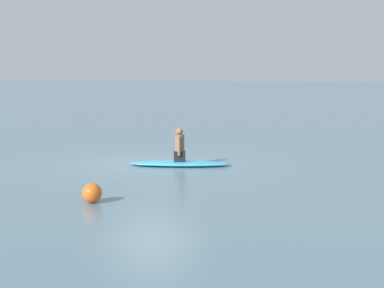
{
  "coord_description": "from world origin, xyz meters",
  "views": [
    {
      "loc": [
        12.98,
        10.03,
        2.57
      ],
      "look_at": [
        -0.42,
        1.13,
        0.62
      ],
      "focal_mm": 53.41,
      "sensor_mm": 36.0,
      "label": 1
    }
  ],
  "objects": [
    {
      "name": "ground_plane",
      "position": [
        0.0,
        0.0,
        0.0
      ],
      "size": [
        400.0,
        400.0,
        0.0
      ],
      "primitive_type": "plane",
      "color": "slate"
    },
    {
      "name": "surfboard",
      "position": [
        -0.19,
        0.86,
        0.07
      ],
      "size": [
        2.17,
        2.89,
        0.13
      ],
      "primitive_type": "ellipsoid",
      "rotation": [
        0.0,
        0.0,
        2.11
      ],
      "color": "#339EC6",
      "rests_on": "ground"
    },
    {
      "name": "person_paddler",
      "position": [
        -0.19,
        0.86,
        0.56
      ],
      "size": [
        0.39,
        0.4,
        0.95
      ],
      "rotation": [
        0.0,
        0.0,
        2.11
      ],
      "color": "black",
      "rests_on": "surfboard"
    },
    {
      "name": "buoy_marker",
      "position": [
        4.67,
        2.08,
        0.2
      ],
      "size": [
        0.4,
        0.4,
        0.4
      ],
      "primitive_type": "sphere",
      "color": "#E55919",
      "rests_on": "ground"
    }
  ]
}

